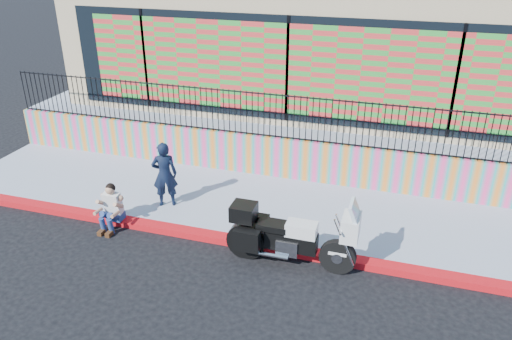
% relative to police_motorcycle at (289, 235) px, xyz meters
% --- Properties ---
extents(ground, '(90.00, 90.00, 0.00)m').
position_rel_police_motorcycle_xyz_m(ground, '(-1.21, 0.35, -0.68)').
color(ground, black).
rests_on(ground, ground).
extents(red_curb, '(16.00, 0.30, 0.15)m').
position_rel_police_motorcycle_xyz_m(red_curb, '(-1.21, 0.35, -0.61)').
color(red_curb, '#B10C0C').
rests_on(red_curb, ground).
extents(sidewalk, '(16.00, 3.00, 0.15)m').
position_rel_police_motorcycle_xyz_m(sidewalk, '(-1.21, 2.00, -0.61)').
color(sidewalk, '#99A0B7').
rests_on(sidewalk, ground).
extents(mural_wall, '(16.00, 0.20, 1.10)m').
position_rel_police_motorcycle_xyz_m(mural_wall, '(-1.21, 3.60, 0.02)').
color(mural_wall, '#FF438C').
rests_on(mural_wall, sidewalk).
extents(metal_fence, '(15.80, 0.04, 1.20)m').
position_rel_police_motorcycle_xyz_m(metal_fence, '(-1.21, 3.60, 1.17)').
color(metal_fence, black).
rests_on(metal_fence, mural_wall).
extents(elevated_platform, '(16.00, 10.00, 1.25)m').
position_rel_police_motorcycle_xyz_m(elevated_platform, '(-1.21, 8.70, -0.06)').
color(elevated_platform, '#99A0B7').
rests_on(elevated_platform, ground).
extents(storefront_building, '(14.00, 8.06, 4.00)m').
position_rel_police_motorcycle_xyz_m(storefront_building, '(-1.21, 8.48, 2.57)').
color(storefront_building, tan).
rests_on(storefront_building, elevated_platform).
extents(police_motorcycle, '(2.62, 0.86, 1.63)m').
position_rel_police_motorcycle_xyz_m(police_motorcycle, '(0.00, 0.00, 0.00)').
color(police_motorcycle, black).
rests_on(police_motorcycle, ground).
extents(police_officer, '(0.70, 0.59, 1.62)m').
position_rel_police_motorcycle_xyz_m(police_officer, '(-3.34, 1.26, 0.28)').
color(police_officer, black).
rests_on(police_officer, sidewalk).
extents(seated_man, '(0.54, 0.71, 1.06)m').
position_rel_police_motorcycle_xyz_m(seated_man, '(-4.16, 0.10, -0.23)').
color(seated_man, navy).
rests_on(seated_man, ground).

